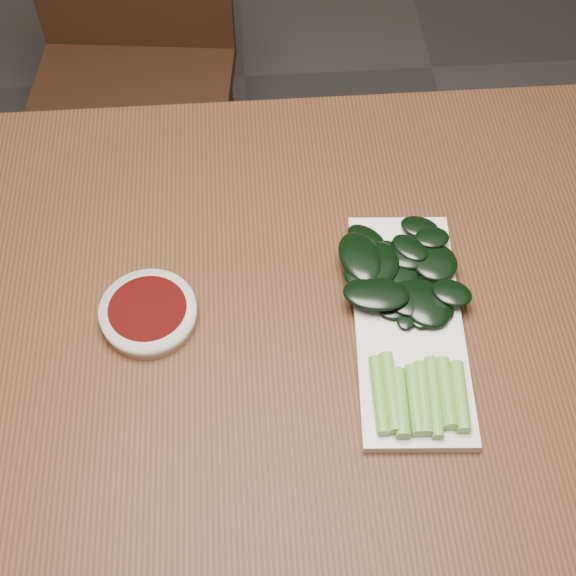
# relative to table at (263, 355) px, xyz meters

# --- Properties ---
(ground) EXTENTS (6.00, 6.00, 0.00)m
(ground) POSITION_rel_table_xyz_m (0.00, 0.00, -0.68)
(ground) COLOR #2E2B2B
(ground) RESTS_ON ground
(table) EXTENTS (1.40, 0.80, 0.75)m
(table) POSITION_rel_table_xyz_m (0.00, 0.00, 0.00)
(table) COLOR #412312
(table) RESTS_ON ground
(chair_far) EXTENTS (0.45, 0.45, 0.89)m
(chair_far) POSITION_rel_table_xyz_m (-0.24, 0.82, -0.19)
(chair_far) COLOR black
(chair_far) RESTS_ON ground
(sauce_bowl) EXTENTS (0.12, 0.12, 0.03)m
(sauce_bowl) POSITION_rel_table_xyz_m (-0.14, 0.02, 0.08)
(sauce_bowl) COLOR silver
(sauce_bowl) RESTS_ON table
(serving_plate) EXTENTS (0.15, 0.33, 0.01)m
(serving_plate) POSITION_rel_table_xyz_m (0.18, -0.02, 0.08)
(serving_plate) COLOR silver
(serving_plate) RESTS_ON table
(gai_lan) EXTENTS (0.17, 0.32, 0.03)m
(gai_lan) POSITION_rel_table_xyz_m (0.17, 0.01, 0.10)
(gai_lan) COLOR #639F37
(gai_lan) RESTS_ON serving_plate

